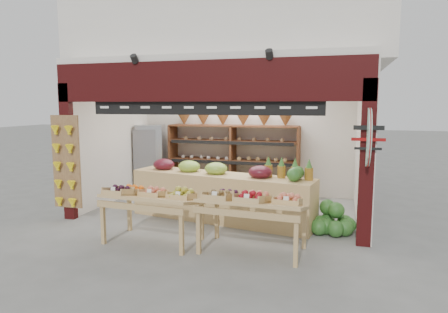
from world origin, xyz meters
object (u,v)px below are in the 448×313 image
Objects in this scene: display_table_left at (149,196)px; display_table_right at (249,201)px; mid_counter at (220,195)px; back_shelving at (233,145)px; watermelon_pile at (333,222)px; refrigerator at (151,158)px; cardboard_stack at (184,197)px.

display_table_right is (1.70, 0.00, 0.04)m from display_table_left.
mid_counter is 1.71m from display_table_right.
mid_counter is (0.35, -2.27, -0.76)m from back_shelving.
mid_counter is 2.27× the size of display_table_right.
display_table_left is 1.70m from display_table_right.
mid_counter is 4.82× the size of watermelon_pile.
refrigerator is 3.27m from mid_counter.
refrigerator reaches higher than display_table_left.
display_table_left is at bearing -96.91° from back_shelving.
mid_counter is at bearing 60.75° from display_table_left.
display_table_left is 3.23m from watermelon_pile.
display_table_left is at bearing -157.16° from watermelon_pile.
refrigerator is 2.24× the size of watermelon_pile.
display_table_right is at bearing -47.92° from cardboard_stack.
watermelon_pile is at bearing -44.75° from back_shelving.
refrigerator is at bearing 137.33° from cardboard_stack.
mid_counter is (1.06, -0.74, 0.28)m from cardboard_stack.
refrigerator reaches higher than cardboard_stack.
back_shelving is 1.98m from cardboard_stack.
watermelon_pile is at bearing 44.92° from display_table_right.
watermelon_pile is (3.19, -0.93, -0.02)m from cardboard_stack.
refrigerator is at bearing 153.97° from watermelon_pile.
refrigerator is 2.07m from cardboard_stack.
display_table_right reaches higher than display_table_left.
cardboard_stack is at bearing 163.71° from watermelon_pile.
back_shelving is 0.88× the size of mid_counter.
display_table_left is at bearing -179.90° from display_table_right.
display_table_right is (3.40, -3.50, -0.08)m from refrigerator.
back_shelving is at bearing 83.09° from display_table_left.
display_table_right is (1.96, -2.17, 0.57)m from cardboard_stack.
display_table_right is 1.84m from watermelon_pile.
back_shelving is 3.93m from display_table_right.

